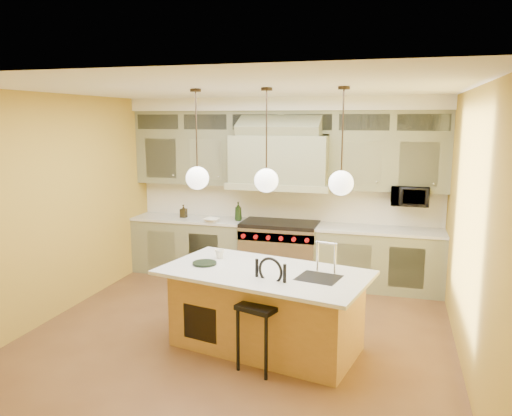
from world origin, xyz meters
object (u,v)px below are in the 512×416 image
(counter_stool, at_px, (263,307))
(microwave, at_px, (410,196))
(kitchen_island, at_px, (266,308))
(range, at_px, (280,251))

(counter_stool, distance_m, microwave, 3.39)
(microwave, bearing_deg, counter_stool, -116.32)
(kitchen_island, bearing_deg, microwave, 70.25)
(range, xyz_separation_m, counter_stool, (0.49, -2.85, 0.18))
(microwave, bearing_deg, kitchen_island, -121.69)
(counter_stool, relative_size, microwave, 2.14)
(kitchen_island, xyz_separation_m, microwave, (1.55, 2.50, 0.98))
(kitchen_island, bearing_deg, counter_stool, -67.64)
(counter_stool, xyz_separation_m, microwave, (1.46, 2.96, 0.79))
(kitchen_island, height_order, counter_stool, kitchen_island)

